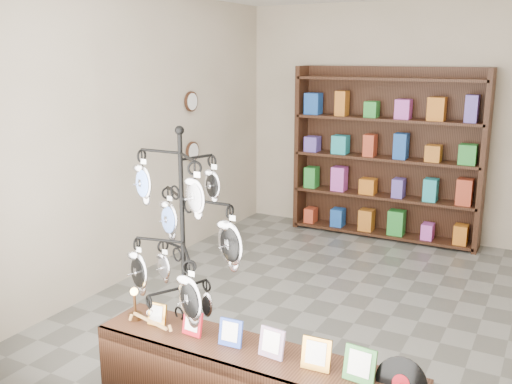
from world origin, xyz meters
TOP-DOWN VIEW (x-y plane):
  - ground at (0.00, 0.00)m, footprint 5.00×5.00m
  - room_envelope at (0.00, 0.00)m, footprint 5.00×5.00m
  - display_tree at (-0.24, -1.84)m, footprint 1.02×1.00m
  - back_shelving at (0.00, 2.30)m, footprint 2.42×0.36m
  - wall_clocks at (-1.97, 0.80)m, footprint 0.03×0.24m

SIDE VIEW (x-z plane):
  - ground at x=0.00m, z-range 0.00..0.00m
  - back_shelving at x=0.00m, z-range -0.07..2.13m
  - display_tree at x=-0.24m, z-range 0.15..2.05m
  - wall_clocks at x=-1.97m, z-range 1.08..1.92m
  - room_envelope at x=0.00m, z-range -0.65..4.35m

